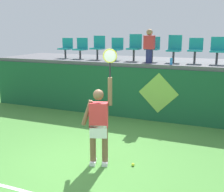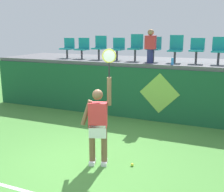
{
  "view_description": "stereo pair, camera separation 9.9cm",
  "coord_description": "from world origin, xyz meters",
  "px_view_note": "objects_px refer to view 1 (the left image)",
  "views": [
    {
      "loc": [
        2.73,
        -4.97,
        2.81
      ],
      "look_at": [
        0.16,
        1.28,
        1.26
      ],
      "focal_mm": 45.52,
      "sensor_mm": 36.0,
      "label": 1
    },
    {
      "loc": [
        2.82,
        -4.93,
        2.81
      ],
      "look_at": [
        0.16,
        1.28,
        1.26
      ],
      "focal_mm": 45.52,
      "sensor_mm": 36.0,
      "label": 2
    }
  ],
  "objects_px": {
    "stadium_chair_2": "(98,46)",
    "stadium_chair_6": "(174,48)",
    "tennis_player": "(99,123)",
    "tennis_ball": "(133,165)",
    "stadium_chair_8": "(218,49)",
    "stadium_chair_1": "(81,47)",
    "stadium_chair_5": "(153,47)",
    "stadium_chair_0": "(66,47)",
    "stadium_chair_4": "(135,46)",
    "water_bottle": "(171,61)",
    "stadium_chair_3": "(116,48)",
    "stadium_chair_7": "(195,49)",
    "spectator_0": "(149,45)"
  },
  "relations": [
    {
      "from": "stadium_chair_2",
      "to": "spectator_0",
      "type": "bearing_deg",
      "value": -12.72
    },
    {
      "from": "tennis_player",
      "to": "water_bottle",
      "type": "xyz_separation_m",
      "value": [
        0.77,
        3.62,
        0.97
      ]
    },
    {
      "from": "stadium_chair_0",
      "to": "stadium_chair_1",
      "type": "bearing_deg",
      "value": 0.23
    },
    {
      "from": "stadium_chair_1",
      "to": "stadium_chair_5",
      "type": "xyz_separation_m",
      "value": [
        2.74,
        -0.0,
        0.06
      ]
    },
    {
      "from": "stadium_chair_5",
      "to": "stadium_chair_7",
      "type": "height_order",
      "value": "stadium_chair_5"
    },
    {
      "from": "stadium_chair_4",
      "to": "spectator_0",
      "type": "bearing_deg",
      "value": -35.77
    },
    {
      "from": "tennis_player",
      "to": "stadium_chair_6",
      "type": "distance_m",
      "value": 4.61
    },
    {
      "from": "stadium_chair_3",
      "to": "spectator_0",
      "type": "relative_size",
      "value": 0.73
    },
    {
      "from": "spectator_0",
      "to": "water_bottle",
      "type": "bearing_deg",
      "value": -18.89
    },
    {
      "from": "stadium_chair_2",
      "to": "stadium_chair_4",
      "type": "bearing_deg",
      "value": 0.15
    },
    {
      "from": "tennis_ball",
      "to": "stadium_chair_8",
      "type": "distance_m",
      "value": 4.91
    },
    {
      "from": "stadium_chair_5",
      "to": "stadium_chair_8",
      "type": "bearing_deg",
      "value": 0.12
    },
    {
      "from": "tennis_player",
      "to": "stadium_chair_7",
      "type": "bearing_deg",
      "value": 72.27
    },
    {
      "from": "stadium_chair_2",
      "to": "stadium_chair_8",
      "type": "distance_m",
      "value": 4.09
    },
    {
      "from": "stadium_chair_7",
      "to": "spectator_0",
      "type": "xyz_separation_m",
      "value": [
        -1.4,
        -0.45,
        0.1
      ]
    },
    {
      "from": "stadium_chair_1",
      "to": "stadium_chair_5",
      "type": "relative_size",
      "value": 0.93
    },
    {
      "from": "stadium_chair_0",
      "to": "stadium_chair_8",
      "type": "relative_size",
      "value": 0.9
    },
    {
      "from": "stadium_chair_2",
      "to": "stadium_chair_5",
      "type": "distance_m",
      "value": 2.03
    },
    {
      "from": "stadium_chair_7",
      "to": "stadium_chair_8",
      "type": "bearing_deg",
      "value": 0.51
    },
    {
      "from": "tennis_ball",
      "to": "stadium_chair_8",
      "type": "height_order",
      "value": "stadium_chair_8"
    },
    {
      "from": "stadium_chair_0",
      "to": "tennis_player",
      "type": "bearing_deg",
      "value": -52.06
    },
    {
      "from": "stadium_chair_2",
      "to": "stadium_chair_3",
      "type": "distance_m",
      "value": 0.71
    },
    {
      "from": "stadium_chair_0",
      "to": "stadium_chair_2",
      "type": "relative_size",
      "value": 0.89
    },
    {
      "from": "tennis_ball",
      "to": "stadium_chair_1",
      "type": "xyz_separation_m",
      "value": [
        -3.45,
        4.16,
        2.18
      ]
    },
    {
      "from": "stadium_chair_2",
      "to": "stadium_chair_1",
      "type": "bearing_deg",
      "value": -179.79
    },
    {
      "from": "stadium_chair_0",
      "to": "stadium_chair_6",
      "type": "distance_m",
      "value": 4.1
    },
    {
      "from": "tennis_player",
      "to": "tennis_ball",
      "type": "height_order",
      "value": "tennis_player"
    },
    {
      "from": "water_bottle",
      "to": "stadium_chair_5",
      "type": "relative_size",
      "value": 0.25
    },
    {
      "from": "water_bottle",
      "to": "stadium_chair_0",
      "type": "relative_size",
      "value": 0.28
    },
    {
      "from": "spectator_0",
      "to": "stadium_chair_0",
      "type": "bearing_deg",
      "value": 172.36
    },
    {
      "from": "stadium_chair_8",
      "to": "stadium_chair_5",
      "type": "bearing_deg",
      "value": -179.88
    },
    {
      "from": "stadium_chair_0",
      "to": "water_bottle",
      "type": "bearing_deg",
      "value": -9.83
    },
    {
      "from": "tennis_ball",
      "to": "stadium_chair_8",
      "type": "bearing_deg",
      "value": 72.0
    },
    {
      "from": "stadium_chair_0",
      "to": "stadium_chair_3",
      "type": "relative_size",
      "value": 0.96
    },
    {
      "from": "stadium_chair_8",
      "to": "tennis_ball",
      "type": "bearing_deg",
      "value": -108.0
    },
    {
      "from": "stadium_chair_8",
      "to": "spectator_0",
      "type": "height_order",
      "value": "spectator_0"
    },
    {
      "from": "tennis_ball",
      "to": "stadium_chair_2",
      "type": "height_order",
      "value": "stadium_chair_2"
    },
    {
      "from": "stadium_chair_1",
      "to": "stadium_chair_6",
      "type": "height_order",
      "value": "stadium_chair_6"
    },
    {
      "from": "stadium_chair_3",
      "to": "water_bottle",
      "type": "bearing_deg",
      "value": -18.93
    },
    {
      "from": "tennis_player",
      "to": "tennis_ball",
      "type": "distance_m",
      "value": 1.16
    },
    {
      "from": "stadium_chair_2",
      "to": "stadium_chair_6",
      "type": "height_order",
      "value": "stadium_chair_6"
    },
    {
      "from": "stadium_chair_0",
      "to": "stadium_chair_6",
      "type": "height_order",
      "value": "stadium_chair_6"
    },
    {
      "from": "tennis_player",
      "to": "stadium_chair_4",
      "type": "distance_m",
      "value": 4.61
    },
    {
      "from": "stadium_chair_1",
      "to": "tennis_player",
      "type": "bearing_deg",
      "value": -57.7
    },
    {
      "from": "tennis_player",
      "to": "stadium_chair_5",
      "type": "xyz_separation_m",
      "value": [
        -0.01,
        4.34,
        1.35
      ]
    },
    {
      "from": "tennis_player",
      "to": "water_bottle",
      "type": "distance_m",
      "value": 3.83
    },
    {
      "from": "stadium_chair_8",
      "to": "water_bottle",
      "type": "bearing_deg",
      "value": -150.52
    },
    {
      "from": "stadium_chair_2",
      "to": "stadium_chair_5",
      "type": "height_order",
      "value": "stadium_chair_2"
    },
    {
      "from": "stadium_chair_1",
      "to": "stadium_chair_8",
      "type": "height_order",
      "value": "stadium_chair_8"
    },
    {
      "from": "stadium_chair_4",
      "to": "stadium_chair_6",
      "type": "height_order",
      "value": "stadium_chair_4"
    }
  ]
}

